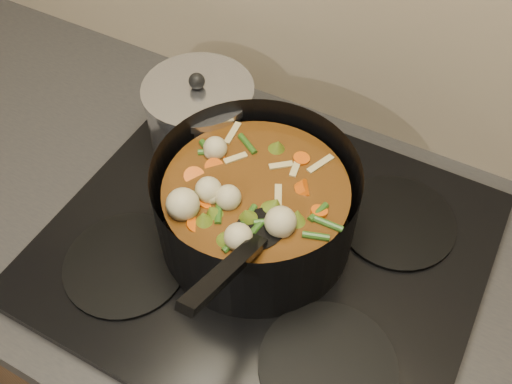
% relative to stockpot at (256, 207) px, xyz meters
% --- Properties ---
extents(counter, '(2.64, 0.64, 0.91)m').
position_rel_stockpot_xyz_m(counter, '(0.02, -0.01, -0.54)').
color(counter, brown).
rests_on(counter, ground).
extents(stovetop, '(0.62, 0.54, 0.03)m').
position_rel_stockpot_xyz_m(stovetop, '(0.02, -0.01, -0.08)').
color(stovetop, black).
rests_on(stovetop, counter).
extents(stockpot, '(0.33, 0.41, 0.21)m').
position_rel_stockpot_xyz_m(stockpot, '(0.00, 0.00, 0.00)').
color(stockpot, black).
rests_on(stockpot, stovetop).
extents(saucepan, '(0.18, 0.18, 0.15)m').
position_rel_stockpot_xyz_m(saucepan, '(-0.17, 0.13, -0.01)').
color(saucepan, silver).
rests_on(saucepan, stovetop).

